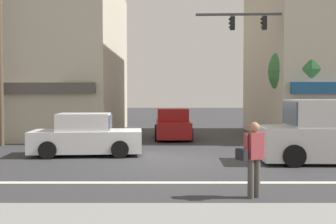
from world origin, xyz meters
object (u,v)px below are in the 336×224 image
object	(u,v)px
van_crossing_rightbound	(334,133)
pedestrian_foreground_with_bag	(255,155)
street_tree	(302,71)
utility_pole_near_left	(2,44)
sedan_crossing_center	(174,125)
traffic_light_mast	(281,53)
sedan_parked_curbside	(88,136)

from	to	relation	value
van_crossing_rightbound	pedestrian_foreground_with_bag	bearing A→B (deg)	-128.60
street_tree	utility_pole_near_left	bearing A→B (deg)	-173.76
street_tree	pedestrian_foreground_with_bag	distance (m)	11.63
utility_pole_near_left	sedan_crossing_center	distance (m)	9.10
utility_pole_near_left	van_crossing_rightbound	world-z (taller)	utility_pole_near_left
utility_pole_near_left	street_tree	bearing A→B (deg)	6.24
traffic_light_mast	pedestrian_foreground_with_bag	size ratio (longest dim) A/B	3.71
sedan_parked_curbside	van_crossing_rightbound	world-z (taller)	van_crossing_rightbound
utility_pole_near_left	traffic_light_mast	world-z (taller)	utility_pole_near_left
street_tree	sedan_parked_curbside	distance (m)	10.70
sedan_parked_curbside	sedan_crossing_center	world-z (taller)	same
utility_pole_near_left	sedan_parked_curbside	bearing A→B (deg)	-31.75
street_tree	van_crossing_rightbound	xyz separation A→B (m)	(-0.89, -5.88, -2.42)
traffic_light_mast	van_crossing_rightbound	bearing A→B (deg)	-85.15
utility_pole_near_left	traffic_light_mast	bearing A→B (deg)	2.26
traffic_light_mast	sedan_parked_curbside	xyz separation A→B (m)	(-8.16, -3.19, -3.46)
utility_pole_near_left	traffic_light_mast	distance (m)	12.53
van_crossing_rightbound	utility_pole_near_left	bearing A→B (deg)	161.32
sedan_parked_curbside	sedan_crossing_center	distance (m)	6.64
street_tree	traffic_light_mast	distance (m)	1.82
street_tree	sedan_parked_curbside	xyz separation A→B (m)	(-9.46, -4.20, -2.71)
street_tree	sedan_crossing_center	distance (m)	6.89
pedestrian_foreground_with_bag	sedan_crossing_center	bearing A→B (deg)	97.72
street_tree	traffic_light_mast	size ratio (longest dim) A/B	0.80
utility_pole_near_left	traffic_light_mast	xyz separation A→B (m)	(12.51, 0.49, -0.36)
traffic_light_mast	sedan_parked_curbside	world-z (taller)	traffic_light_mast
pedestrian_foreground_with_bag	utility_pole_near_left	bearing A→B (deg)	136.18
van_crossing_rightbound	street_tree	bearing A→B (deg)	81.39
utility_pole_near_left	pedestrian_foreground_with_bag	distance (m)	13.37
traffic_light_mast	pedestrian_foreground_with_bag	xyz separation A→B (m)	(-3.22, -9.41, -3.22)
street_tree	utility_pole_near_left	size ratio (longest dim) A/B	0.57
sedan_parked_curbside	pedestrian_foreground_with_bag	bearing A→B (deg)	-51.57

